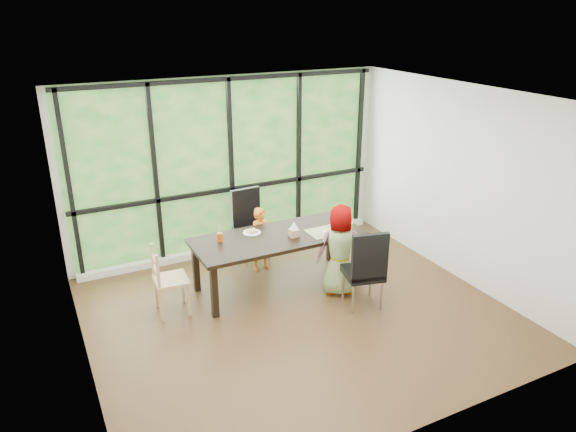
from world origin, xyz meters
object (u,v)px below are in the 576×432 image
at_px(chair_interior_leather, 363,267).
at_px(tissue_box, 294,233).
at_px(child_toddler, 261,239).
at_px(plate_near, 329,232).
at_px(green_cup, 350,227).
at_px(chair_window_leather, 252,226).
at_px(plate_far, 252,233).
at_px(dining_table, 278,261).
at_px(child_older, 342,249).
at_px(orange_cup, 220,237).
at_px(chair_end_beech, 171,280).

height_order(chair_interior_leather, tissue_box, chair_interior_leather).
xyz_separation_m(child_toddler, plate_near, (0.67, -0.79, 0.28)).
relative_size(chair_interior_leather, green_cup, 9.36).
relative_size(chair_window_leather, child_toddler, 1.14).
bearing_deg(chair_window_leather, plate_far, -116.21).
bearing_deg(plate_near, tissue_box, 167.34).
distance_m(dining_table, tissue_box, 0.48).
height_order(chair_window_leather, plate_far, chair_window_leather).
height_order(dining_table, tissue_box, tissue_box).
bearing_deg(child_older, plate_near, -63.85).
xyz_separation_m(chair_interior_leather, plate_far, (-1.01, 1.19, 0.22)).
distance_m(child_older, plate_near, 0.33).
height_order(dining_table, green_cup, green_cup).
height_order(chair_window_leather, tissue_box, chair_window_leather).
distance_m(plate_near, orange_cup, 1.48).
bearing_deg(tissue_box, child_older, -39.32).
relative_size(chair_interior_leather, plate_near, 5.17).
bearing_deg(tissue_box, orange_cup, 162.56).
relative_size(child_toddler, green_cup, 8.24).
bearing_deg(chair_window_leather, plate_near, -63.79).
bearing_deg(chair_window_leather, green_cup, -55.42).
relative_size(chair_end_beech, child_older, 0.72).
height_order(child_older, orange_cup, child_older).
bearing_deg(orange_cup, plate_far, 6.66).
bearing_deg(plate_near, chair_end_beech, 174.46).
height_order(dining_table, orange_cup, orange_cup).
xyz_separation_m(dining_table, child_older, (0.68, -0.53, 0.25)).
height_order(chair_window_leather, green_cup, chair_window_leather).
bearing_deg(plate_near, green_cup, -11.48).
bearing_deg(chair_end_beech, plate_far, -74.03).
distance_m(dining_table, chair_end_beech, 1.49).
bearing_deg(child_toddler, child_older, -66.53).
distance_m(dining_table, plate_far, 0.53).
distance_m(chair_end_beech, green_cup, 2.49).
bearing_deg(green_cup, tissue_box, 167.78).
xyz_separation_m(child_toddler, tissue_box, (0.18, -0.68, 0.33)).
bearing_deg(plate_far, tissue_box, -37.19).
bearing_deg(dining_table, tissue_box, -33.18).
height_order(chair_window_leather, child_toddler, chair_window_leather).
height_order(child_toddler, child_older, child_older).
distance_m(chair_window_leather, child_older, 1.60).
bearing_deg(chair_interior_leather, plate_far, -36.13).
bearing_deg(green_cup, orange_cup, 164.89).
distance_m(child_older, orange_cup, 1.61).
bearing_deg(orange_cup, chair_window_leather, 44.32).
height_order(plate_far, green_cup, green_cup).
bearing_deg(dining_table, plate_near, -18.83).
distance_m(plate_far, plate_near, 1.05).
distance_m(chair_window_leather, tissue_box, 1.09).
bearing_deg(green_cup, child_toddler, 138.38).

